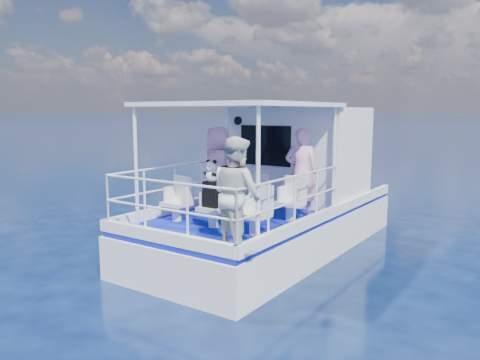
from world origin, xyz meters
name	(u,v)px	position (x,y,z in m)	size (l,w,h in m)	color
ground	(246,259)	(0.00, 0.00, 0.00)	(2000.00, 2000.00, 0.00)	#071235
hull	(271,247)	(0.00, 1.00, 0.00)	(3.00, 7.00, 1.60)	white
deck	(271,210)	(0.00, 1.00, 0.85)	(2.90, 6.90, 0.10)	#0B169C
cabin	(300,154)	(0.00, 2.30, 2.00)	(2.85, 2.00, 2.20)	white
canopy	(241,105)	(0.00, -0.20, 3.14)	(3.00, 3.20, 0.08)	white
canopy_posts	(239,164)	(0.00, -0.25, 2.00)	(2.77, 2.97, 2.20)	white
railings	(230,196)	(0.00, -0.58, 1.40)	(2.84, 3.59, 1.00)	white
seat_port_fwd	(217,201)	(-0.90, 0.20, 1.09)	(0.48, 0.46, 0.38)	silver
seat_center_fwd	(252,205)	(0.00, 0.20, 1.09)	(0.48, 0.46, 0.38)	silver
seat_stbd_fwd	(290,211)	(0.90, 0.20, 1.09)	(0.48, 0.46, 0.38)	silver
seat_port_aft	(177,211)	(-0.90, -1.10, 1.09)	(0.48, 0.46, 0.38)	silver
seat_center_aft	(213,217)	(0.00, -1.10, 1.09)	(0.48, 0.46, 0.38)	silver
seat_stbd_aft	(254,224)	(0.90, -1.10, 1.09)	(0.48, 0.46, 0.38)	silver
passenger_port_fwd	(218,169)	(-0.78, 0.07, 1.80)	(0.67, 0.48, 1.81)	pink
passenger_stbd_fwd	(301,172)	(0.86, 0.71, 1.79)	(0.65, 0.43, 1.79)	#EA97BF
passenger_stbd_aft	(237,195)	(1.21, -2.08, 1.78)	(0.85, 0.66, 1.75)	silver
backpack_port	(217,183)	(-0.88, 0.18, 1.49)	(0.32, 0.18, 0.42)	black
backpack_center	(212,194)	(0.00, -1.13, 1.52)	(0.31, 0.18, 0.47)	black
compact_camera	(218,172)	(-0.87, 0.19, 1.73)	(0.09, 0.05, 0.05)	black
panda	(211,171)	(0.00, -1.14, 1.95)	(0.26, 0.21, 0.40)	white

